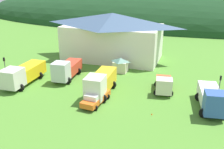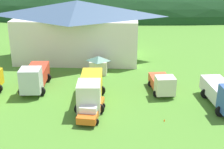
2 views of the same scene
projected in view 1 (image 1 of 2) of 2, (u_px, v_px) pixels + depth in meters
The scene contains 13 objects.
ground_plane at pixel (101, 91), 36.56m from camera, with size 200.00×200.00×0.00m, color #4C842D.
forested_hill_backdrop at pixel (166, 20), 98.24m from camera, with size 156.01×60.00×27.23m, color #193D1E.
depot_building at pixel (113, 36), 49.80m from camera, with size 19.53×10.94×8.89m.
play_shed_cream at pixel (120, 65), 43.58m from camera, with size 2.49×2.17×2.50m.
flatbed_truck_yellow at pixel (23, 74), 38.39m from camera, with size 3.50×8.42×3.16m.
tow_truck_silver at pixel (66, 69), 40.40m from camera, with size 3.44×7.28×3.33m.
heavy_rig_striped at pixel (100, 83), 34.87m from camera, with size 3.35×7.98×3.45m.
light_truck_cream at pixel (164, 84), 35.88m from camera, with size 3.07×5.35×2.45m.
box_truck_blue at pixel (211, 98), 30.90m from camera, with size 3.71×7.41×3.21m.
service_pickup_orange at pixel (95, 98), 32.65m from camera, with size 2.62×5.24×1.66m.
traffic_light_west at pixel (5, 67), 38.83m from camera, with size 0.20×0.32×3.96m.
traffic_light_east at pixel (219, 88), 31.50m from camera, with size 0.20×0.32×4.05m.
traffic_cone_near_pickup at pixel (152, 115), 30.28m from camera, with size 0.36×0.36×0.47m, color orange.
Camera 1 is at (11.98, -31.16, 15.17)m, focal length 41.31 mm.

